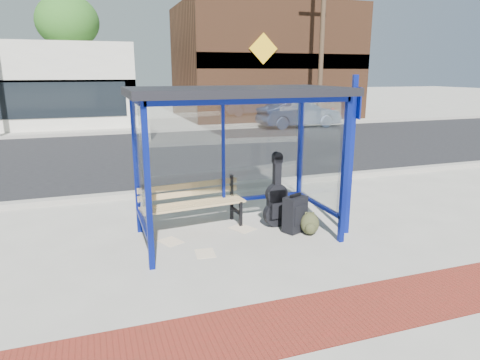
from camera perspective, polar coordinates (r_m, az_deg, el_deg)
name	(u,v)px	position (r m, az deg, el deg)	size (l,w,h in m)	color
ground	(237,236)	(7.15, -0.38, -7.51)	(120.00, 120.00, 0.00)	#B2ADA0
brick_paver_strip	(313,319)	(5.01, 9.71, -17.82)	(60.00, 1.00, 0.01)	maroon
curb_near	(196,189)	(9.78, -5.85, -1.19)	(60.00, 0.25, 0.12)	gray
street_asphalt	(161,153)	(14.68, -10.49, 3.61)	(60.00, 10.00, 0.00)	black
curb_far	(143,132)	(19.67, -12.82, 6.32)	(60.00, 0.25, 0.12)	gray
far_sidewalk	(138,128)	(21.56, -13.40, 6.80)	(60.00, 4.00, 0.01)	#B2ADA0
bus_shelter	(235,110)	(6.73, -0.61, 9.32)	(3.30, 1.80, 2.42)	navy
storefront_brown	(264,62)	(26.78, 3.23, 15.39)	(10.00, 7.08, 6.40)	#59331E
tree_mid	(67,22)	(28.44, -22.02, 18.91)	(3.60, 3.60, 7.03)	#4C3826
tree_right	(305,30)	(31.97, 8.68, 19.11)	(3.60, 3.60, 7.03)	#4C3826
utility_pole_east	(322,41)	(22.66, 10.86, 17.68)	(1.60, 0.24, 8.00)	#4C3826
bench	(192,202)	(7.39, -6.38, -2.91)	(1.83, 0.61, 0.85)	black
guitar_bag	(276,201)	(7.48, 4.87, -2.84)	(0.46, 0.16, 1.25)	black
suitcase	(295,214)	(7.30, 7.36, -4.56)	(0.45, 0.38, 0.67)	black
backpack	(310,224)	(7.26, 9.30, -5.85)	(0.37, 0.35, 0.37)	#31331C
sign_post	(352,147)	(7.15, 14.67, 4.25)	(0.14, 0.32, 2.61)	navy
newspaper_a	(171,242)	(7.02, -9.23, -8.11)	(0.37, 0.29, 0.01)	white
newspaper_b	(205,253)	(6.53, -4.67, -9.72)	(0.36, 0.28, 0.01)	white
newspaper_c	(242,228)	(7.48, 0.31, -6.47)	(0.41, 0.32, 0.01)	white
parked_car	(299,114)	(21.28, 7.86, 8.76)	(1.41, 4.05, 1.33)	#182745
fire_hydrant	(332,114)	(23.99, 12.22, 8.55)	(0.34, 0.22, 0.75)	#9D1A0B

